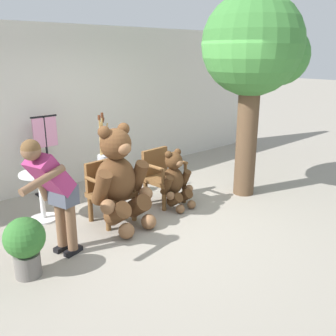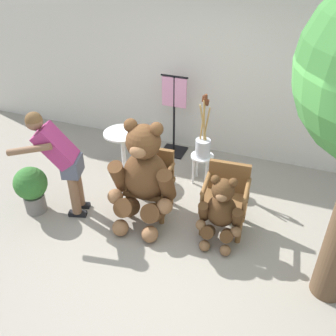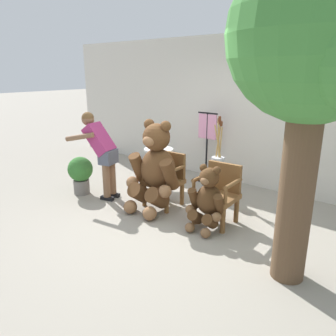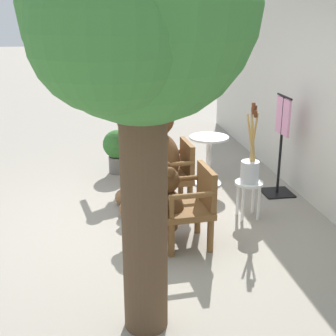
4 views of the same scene
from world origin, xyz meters
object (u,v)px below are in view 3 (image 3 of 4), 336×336
teddy_bear_large (155,167)px  person_visitor (101,148)px  patio_tree (321,45)px  potted_plant (81,173)px  white_stool (217,178)px  brush_bucket (218,161)px  clothing_display_stand (207,145)px  round_side_table (159,163)px  wooden_chair_left (165,178)px  teddy_bear_small (207,199)px  wooden_chair_right (218,192)px

teddy_bear_large → person_visitor: (-1.05, -0.22, 0.19)m
patio_tree → potted_plant: 4.32m
white_stool → brush_bucket: (-0.00, 0.00, 0.30)m
teddy_bear_large → potted_plant: size_ratio=2.11×
clothing_display_stand → round_side_table: bearing=-120.9°
white_stool → clothing_display_stand: clothing_display_stand is taller
white_stool → brush_bucket: brush_bucket is taller
patio_tree → brush_bucket: bearing=141.5°
wooden_chair_left → teddy_bear_large: bearing=-88.3°
person_visitor → teddy_bear_large: bearing=11.7°
person_visitor → brush_bucket: bearing=41.0°
round_side_table → teddy_bear_large: bearing=-50.6°
teddy_bear_small → patio_tree: 2.37m
wooden_chair_right → person_visitor: bearing=-166.9°
teddy_bear_large → patio_tree: (2.37, -0.43, 1.66)m
round_side_table → white_stool: bearing=9.3°
person_visitor → round_side_table: 1.24m
wooden_chair_right → teddy_bear_large: teddy_bear_large is taller
wooden_chair_left → person_visitor: person_visitor is taller
wooden_chair_left → brush_bucket: 0.98m
person_visitor → potted_plant: 0.67m
wooden_chair_right → round_side_table: size_ratio=1.19×
wooden_chair_right → white_stool: wooden_chair_right is taller
white_stool → clothing_display_stand: 1.02m
white_stool → teddy_bear_large: bearing=-112.9°
wooden_chair_left → clothing_display_stand: bearing=98.1°
teddy_bear_large → round_side_table: size_ratio=1.99×
brush_bucket → round_side_table: 1.23m
white_stool → round_side_table: bearing=-170.7°
potted_plant → clothing_display_stand: 2.48m
round_side_table → patio_tree: 3.88m
teddy_bear_large → teddy_bear_small: size_ratio=1.55×
wooden_chair_left → teddy_bear_large: 0.35m
teddy_bear_small → patio_tree: patio_tree is taller
patio_tree → clothing_display_stand: patio_tree is taller
wooden_chair_left → potted_plant: wooden_chair_left is taller
teddy_bear_large → round_side_table: (-0.73, 0.89, -0.25)m
person_visitor → patio_tree: patio_tree is taller
patio_tree → person_visitor: bearing=176.5°
teddy_bear_small → round_side_table: teddy_bear_small is taller
wooden_chair_right → person_visitor: 2.15m
wooden_chair_left → teddy_bear_small: size_ratio=0.93×
teddy_bear_large → clothing_display_stand: size_ratio=1.05×
patio_tree → potted_plant: bearing=179.0°
white_stool → round_side_table: (-1.19, -0.20, 0.09)m
patio_tree → clothing_display_stand: bearing=139.9°
brush_bucket → potted_plant: (-1.94, -1.45, -0.26)m
round_side_table → brush_bucket: bearing=9.4°
round_side_table → potted_plant: size_ratio=1.06×
wooden_chair_right → round_side_table: (-1.74, 0.64, -0.01)m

